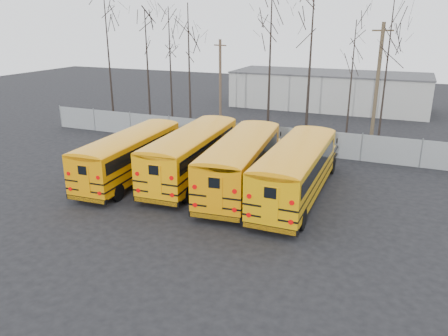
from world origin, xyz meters
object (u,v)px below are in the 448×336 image
at_px(bus_a, 131,152).
at_px(utility_pole_left, 220,82).
at_px(bus_d, 297,166).
at_px(bus_b, 193,150).
at_px(utility_pole_right, 377,83).
at_px(bus_c, 242,159).

xyz_separation_m(bus_a, utility_pole_left, (-0.89, 16.41, 2.36)).
height_order(bus_d, utility_pole_left, utility_pole_left).
xyz_separation_m(bus_a, bus_d, (10.58, 0.81, 0.13)).
relative_size(bus_a, bus_b, 0.93).
distance_m(bus_d, utility_pole_left, 19.48).
bearing_deg(bus_a, bus_d, 1.44).
distance_m(bus_b, utility_pole_right, 17.41).
xyz_separation_m(bus_c, bus_d, (3.38, -0.15, -0.01)).
bearing_deg(utility_pole_right, bus_a, -153.78).
bearing_deg(bus_c, bus_b, 165.66).
distance_m(bus_a, bus_b, 3.96).
bearing_deg(bus_b, bus_a, -161.56).
relative_size(bus_c, utility_pole_right, 1.25).
xyz_separation_m(bus_d, utility_pole_left, (-11.46, 15.60, 2.23)).
relative_size(bus_b, bus_c, 0.99).
xyz_separation_m(bus_b, bus_d, (6.91, -0.68, 0.01)).
xyz_separation_m(bus_b, utility_pole_right, (9.76, 14.09, 3.04)).
bearing_deg(bus_c, bus_a, -178.28).
bearing_deg(bus_d, utility_pole_left, 125.80).
bearing_deg(bus_b, bus_d, -9.24).
bearing_deg(bus_b, utility_pole_right, 51.64).
bearing_deg(utility_pole_left, utility_pole_right, 13.53).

